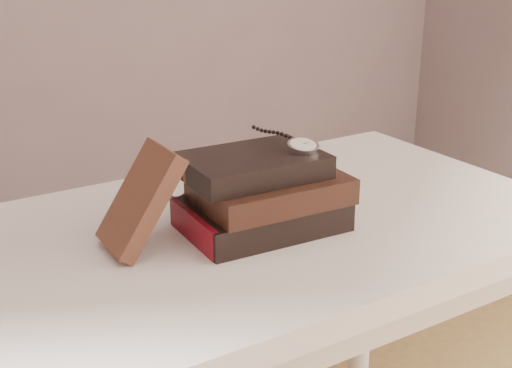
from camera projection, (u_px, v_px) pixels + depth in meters
table at (263, 269)px, 1.16m from camera, size 1.00×0.60×0.75m
book_stack at (262, 194)px, 1.08m from camera, size 0.25×0.18×0.12m
journal at (141, 200)px, 1.00m from camera, size 0.12×0.11×0.15m
pocket_watch at (300, 145)px, 1.08m from camera, size 0.05×0.15×0.02m
eyeglasses at (190, 180)px, 1.10m from camera, size 0.11×0.12×0.05m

